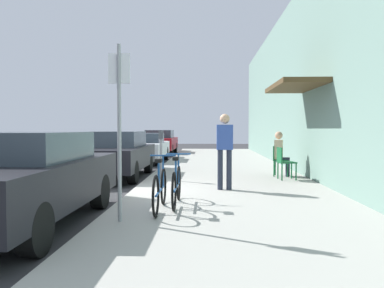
% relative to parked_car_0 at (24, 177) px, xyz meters
% --- Properties ---
extents(ground_plane, '(60.00, 60.00, 0.00)m').
position_rel_parked_car_0_xyz_m(ground_plane, '(1.10, 2.86, -0.75)').
color(ground_plane, '#2D2D30').
extents(sidewalk_slab, '(4.50, 32.00, 0.12)m').
position_rel_parked_car_0_xyz_m(sidewalk_slab, '(3.35, 4.86, -0.69)').
color(sidewalk_slab, '#9E9B93').
rests_on(sidewalk_slab, ground_plane).
extents(building_facade, '(1.40, 32.00, 5.82)m').
position_rel_parked_car_0_xyz_m(building_facade, '(5.75, 4.86, 2.16)').
color(building_facade, gray).
rests_on(building_facade, ground_plane).
extents(parked_car_0, '(1.80, 4.40, 1.44)m').
position_rel_parked_car_0_xyz_m(parked_car_0, '(0.00, 0.00, 0.00)').
color(parked_car_0, black).
rests_on(parked_car_0, ground_plane).
extents(parked_car_1, '(1.80, 4.40, 1.41)m').
position_rel_parked_car_0_xyz_m(parked_car_1, '(0.00, 5.94, -0.02)').
color(parked_car_1, black).
rests_on(parked_car_1, ground_plane).
extents(parked_car_2, '(1.80, 4.40, 1.29)m').
position_rel_parked_car_0_xyz_m(parked_car_2, '(0.00, 11.37, -0.06)').
color(parked_car_2, silver).
rests_on(parked_car_2, ground_plane).
extents(parked_car_3, '(1.80, 4.40, 1.41)m').
position_rel_parked_car_0_xyz_m(parked_car_3, '(0.00, 16.86, -0.01)').
color(parked_car_3, maroon).
rests_on(parked_car_3, ground_plane).
extents(parking_meter, '(0.12, 0.10, 1.32)m').
position_rel_parked_car_0_xyz_m(parking_meter, '(1.55, 4.56, 0.14)').
color(parking_meter, slate).
rests_on(parking_meter, sidewalk_slab).
extents(street_sign, '(0.32, 0.06, 2.60)m').
position_rel_parked_car_0_xyz_m(street_sign, '(1.50, -0.13, 0.89)').
color(street_sign, gray).
rests_on(street_sign, sidewalk_slab).
extents(bicycle_0, '(0.46, 1.71, 0.90)m').
position_rel_parked_car_0_xyz_m(bicycle_0, '(2.24, 1.11, -0.27)').
color(bicycle_0, black).
rests_on(bicycle_0, sidewalk_slab).
extents(bicycle_1, '(0.46, 1.71, 0.90)m').
position_rel_parked_car_0_xyz_m(bicycle_1, '(2.00, 0.65, -0.27)').
color(bicycle_1, black).
rests_on(bicycle_1, sidewalk_slab).
extents(cafe_chair_0, '(0.48, 0.48, 0.87)m').
position_rel_parked_car_0_xyz_m(cafe_chair_0, '(4.85, 4.73, -0.12)').
color(cafe_chair_0, '#14592D').
rests_on(cafe_chair_0, sidewalk_slab).
extents(cafe_chair_1, '(0.54, 0.54, 0.87)m').
position_rel_parked_car_0_xyz_m(cafe_chair_1, '(4.85, 5.54, -0.12)').
color(cafe_chair_1, '#14592D').
rests_on(cafe_chair_1, sidewalk_slab).
extents(seated_patron_1, '(0.50, 0.45, 1.29)m').
position_rel_parked_car_0_xyz_m(seated_patron_1, '(4.91, 5.53, 0.07)').
color(seated_patron_1, '#232838').
rests_on(seated_patron_1, sidewalk_slab).
extents(pedestrian_standing, '(0.36, 0.22, 1.70)m').
position_rel_parked_car_0_xyz_m(pedestrian_standing, '(3.18, 2.93, 0.37)').
color(pedestrian_standing, '#232838').
rests_on(pedestrian_standing, sidewalk_slab).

